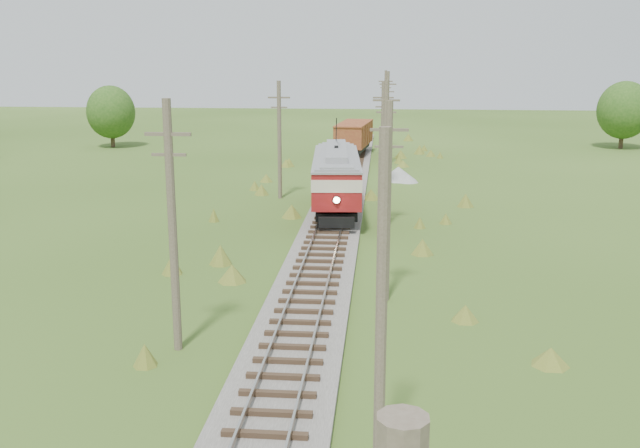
# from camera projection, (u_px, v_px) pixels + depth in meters

# --- Properties ---
(railbed_main) EXTENTS (3.60, 96.00, 0.57)m
(railbed_main) POSITION_uv_depth(u_px,v_px,m) (335.00, 214.00, 46.77)
(railbed_main) COLOR #605B54
(railbed_main) RESTS_ON ground
(streetcar) EXTENTS (3.89, 13.01, 5.90)m
(streetcar) POSITION_uv_depth(u_px,v_px,m) (336.00, 174.00, 47.17)
(streetcar) COLOR black
(streetcar) RESTS_ON ground
(gondola) EXTENTS (3.87, 9.18, 2.96)m
(gondola) POSITION_uv_depth(u_px,v_px,m) (354.00, 136.00, 74.46)
(gondola) COLOR black
(gondola) RESTS_ON ground
(gravel_pile) EXTENTS (3.21, 3.41, 1.17)m
(gravel_pile) POSITION_uv_depth(u_px,v_px,m) (400.00, 174.00, 60.32)
(gravel_pile) COLOR gray
(gravel_pile) RESTS_ON ground
(utility_pole_r_1) EXTENTS (0.30, 0.30, 8.80)m
(utility_pole_r_1) POSITION_uv_depth(u_px,v_px,m) (381.00, 307.00, 17.43)
(utility_pole_r_1) COLOR brown
(utility_pole_r_1) RESTS_ON ground
(utility_pole_r_2) EXTENTS (1.60, 0.30, 8.60)m
(utility_pole_r_2) POSITION_uv_depth(u_px,v_px,m) (388.00, 201.00, 30.01)
(utility_pole_r_2) COLOR brown
(utility_pole_r_2) RESTS_ON ground
(utility_pole_r_3) EXTENTS (1.60, 0.30, 9.00)m
(utility_pole_r_3) POSITION_uv_depth(u_px,v_px,m) (385.00, 154.00, 42.56)
(utility_pole_r_3) COLOR brown
(utility_pole_r_3) RESTS_ON ground
(utility_pole_r_4) EXTENTS (1.60, 0.30, 8.40)m
(utility_pole_r_4) POSITION_uv_depth(u_px,v_px,m) (383.00, 135.00, 55.25)
(utility_pole_r_4) COLOR brown
(utility_pole_r_4) RESTS_ON ground
(utility_pole_r_5) EXTENTS (1.60, 0.30, 8.90)m
(utility_pole_r_5) POSITION_uv_depth(u_px,v_px,m) (387.00, 118.00, 67.75)
(utility_pole_r_5) COLOR brown
(utility_pole_r_5) RESTS_ON ground
(utility_pole_r_6) EXTENTS (1.60, 0.30, 8.70)m
(utility_pole_r_6) POSITION_uv_depth(u_px,v_px,m) (385.00, 109.00, 80.39)
(utility_pole_r_6) COLOR brown
(utility_pole_r_6) RESTS_ON ground
(utility_pole_l_a) EXTENTS (1.60, 0.30, 9.00)m
(utility_pole_l_a) POSITION_uv_depth(u_px,v_px,m) (172.00, 225.00, 24.79)
(utility_pole_l_a) COLOR brown
(utility_pole_l_a) RESTS_ON ground
(utility_pole_l_b) EXTENTS (1.60, 0.30, 8.60)m
(utility_pole_l_b) POSITION_uv_depth(u_px,v_px,m) (279.00, 139.00, 51.99)
(utility_pole_l_b) COLOR brown
(utility_pole_l_b) RESTS_ON ground
(tree_mid_a) EXTENTS (5.46, 5.46, 7.03)m
(tree_mid_a) POSITION_uv_depth(u_px,v_px,m) (111.00, 112.00, 81.24)
(tree_mid_a) COLOR #38281C
(tree_mid_a) RESTS_ON ground
(tree_mid_b) EXTENTS (5.88, 5.88, 7.57)m
(tree_mid_b) POSITION_uv_depth(u_px,v_px,m) (624.00, 110.00, 80.05)
(tree_mid_b) COLOR #38281C
(tree_mid_b) RESTS_ON ground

